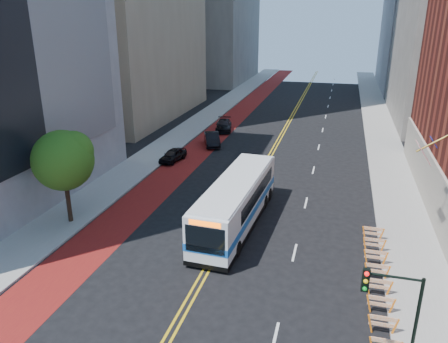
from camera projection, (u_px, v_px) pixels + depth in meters
The scene contains 14 objects.
ground at pixel (192, 296), 23.35m from camera, with size 160.00×160.00×0.00m, color black.
sidewalk_left at pixel (179, 136), 53.49m from camera, with size 4.00×140.00×0.15m, color gray.
sidewalk_right at pixel (386, 151), 47.60m from camera, with size 4.00×140.00×0.15m, color gray.
bus_lane_paint at pixel (210, 139), 52.56m from camera, with size 3.60×140.00×0.01m, color maroon.
center_line_inner at pixel (275, 144), 50.61m from camera, with size 0.14×140.00×0.01m, color gold.
center_line_outer at pixel (278, 144), 50.53m from camera, with size 0.14×140.00×0.01m, color gold.
lane_dashes at pixel (323, 130), 56.65m from camera, with size 0.14×98.20×0.01m.
construction_barriers at pixel (378, 277), 23.87m from camera, with size 1.42×10.91×1.00m.
street_tree at pixel (64, 158), 29.92m from camera, with size 4.20×4.20×6.70m.
traffic_signal at pixel (393, 308), 16.58m from camera, with size 2.21×0.34×5.07m.
transit_bus at pixel (237, 201), 30.66m from camera, with size 3.38×12.76×3.48m.
car_a at pixel (173, 155), 44.48m from camera, with size 1.52×3.77×1.29m, color black.
car_b at pixel (212, 139), 49.82m from camera, with size 1.57×4.50×1.48m, color black.
car_c at pixel (224, 125), 56.06m from camera, with size 1.95×4.80×1.39m, color black.
Camera 1 is at (6.80, -18.54, 14.24)m, focal length 35.00 mm.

